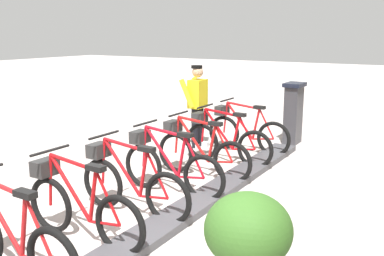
# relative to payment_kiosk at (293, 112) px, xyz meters

# --- Properties ---
(ground_plane) EXTENTS (60.00, 60.00, 0.00)m
(ground_plane) POSITION_rel_payment_kiosk_xyz_m (-0.05, 4.93, -0.67)
(ground_plane) COLOR #BAAFAA
(dock_rail_base) EXTENTS (0.44, 8.73, 0.10)m
(dock_rail_base) POSITION_rel_payment_kiosk_xyz_m (-0.05, 4.93, -0.62)
(dock_rail_base) COLOR #47474C
(dock_rail_base) RESTS_ON ground
(payment_kiosk) EXTENTS (0.36, 0.52, 1.28)m
(payment_kiosk) POSITION_rel_payment_kiosk_xyz_m (0.00, 0.00, 0.00)
(payment_kiosk) COLOR #38383D
(payment_kiosk) RESTS_ON ground
(bike_docked_0) EXTENTS (1.72, 0.54, 1.02)m
(bike_docked_0) POSITION_rel_payment_kiosk_xyz_m (0.57, 1.17, -0.24)
(bike_docked_0) COLOR black
(bike_docked_0) RESTS_ON ground
(bike_docked_1) EXTENTS (1.72, 0.54, 1.02)m
(bike_docked_1) POSITION_rel_payment_kiosk_xyz_m (0.57, 2.05, -0.24)
(bike_docked_1) COLOR black
(bike_docked_1) RESTS_ON ground
(bike_docked_2) EXTENTS (1.72, 0.54, 1.02)m
(bike_docked_2) POSITION_rel_payment_kiosk_xyz_m (0.57, 2.93, -0.24)
(bike_docked_2) COLOR black
(bike_docked_2) RESTS_ON ground
(bike_docked_3) EXTENTS (1.72, 0.54, 1.02)m
(bike_docked_3) POSITION_rel_payment_kiosk_xyz_m (0.57, 3.81, -0.24)
(bike_docked_3) COLOR black
(bike_docked_3) RESTS_ON ground
(bike_docked_4) EXTENTS (1.72, 0.54, 1.02)m
(bike_docked_4) POSITION_rel_payment_kiosk_xyz_m (0.57, 4.69, -0.24)
(bike_docked_4) COLOR black
(bike_docked_4) RESTS_ON ground
(bike_docked_5) EXTENTS (1.72, 0.54, 1.02)m
(bike_docked_5) POSITION_rel_payment_kiosk_xyz_m (0.57, 5.57, -0.24)
(bike_docked_5) COLOR black
(bike_docked_5) RESTS_ON ground
(bike_docked_6) EXTENTS (1.72, 0.54, 1.02)m
(bike_docked_6) POSITION_rel_payment_kiosk_xyz_m (0.57, 6.45, -0.24)
(bike_docked_6) COLOR black
(bike_docked_6) RESTS_ON ground
(worker_near_rack) EXTENTS (0.47, 0.63, 1.66)m
(worker_near_rack) POSITION_rel_payment_kiosk_xyz_m (1.55, 1.33, 0.24)
(worker_near_rack) COLOR white
(worker_near_rack) RESTS_ON ground
(planter_bush) EXTENTS (0.76, 0.76, 0.97)m
(planter_bush) POSITION_rel_payment_kiosk_xyz_m (-1.47, 5.59, -0.12)
(planter_bush) COLOR #59544C
(planter_bush) RESTS_ON ground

